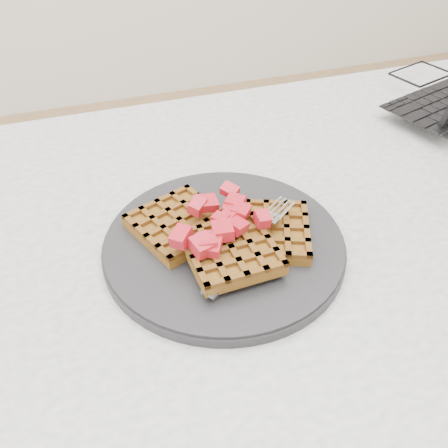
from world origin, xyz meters
name	(u,v)px	position (x,y,z in m)	size (l,w,h in m)	color
table	(310,284)	(0.00, 0.00, 0.64)	(1.20, 0.80, 0.75)	silver
plate	(224,244)	(-0.13, -0.01, 0.76)	(0.29, 0.29, 0.02)	black
waffles	(225,234)	(-0.13, -0.01, 0.78)	(0.22, 0.19, 0.03)	brown
strawberry_pile	(224,215)	(-0.13, -0.01, 0.80)	(0.15, 0.15, 0.02)	#A20011
fork	(256,245)	(-0.10, -0.04, 0.77)	(0.02, 0.18, 0.02)	silver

